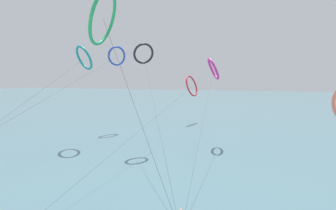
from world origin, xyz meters
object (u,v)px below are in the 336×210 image
at_px(kite_crimson, 192,86).
at_px(kite_cobalt, 117,56).
at_px(kite_charcoal, 144,54).
at_px(kite_teal, 84,58).
at_px(kite_emerald, 103,18).
at_px(kite_magenta, 213,69).

xyz_separation_m(kite_crimson, kite_cobalt, (-12.72, -12.06, 6.24)).
relative_size(kite_charcoal, kite_teal, 0.77).
height_order(kite_emerald, kite_teal, kite_emerald).
xyz_separation_m(kite_emerald, kite_charcoal, (-2.07, 14.63, -2.01)).
bearing_deg(kite_cobalt, kite_charcoal, 74.69).
bearing_deg(kite_cobalt, kite_crimson, 166.19).
distance_m(kite_emerald, kite_teal, 19.36).
relative_size(kite_magenta, kite_charcoal, 1.31).
bearing_deg(kite_charcoal, kite_cobalt, -90.62).
xyz_separation_m(kite_crimson, kite_teal, (-12.30, -23.69, 5.09)).
height_order(kite_crimson, kite_emerald, kite_emerald).
distance_m(kite_magenta, kite_emerald, 22.49).
distance_m(kite_crimson, kite_cobalt, 18.61).
bearing_deg(kite_crimson, kite_charcoal, -172.36).
bearing_deg(kite_cobalt, kite_magenta, 107.19).
relative_size(kite_crimson, kite_emerald, 2.98).
xyz_separation_m(kite_emerald, kite_teal, (-12.27, 14.79, -2.40)).
relative_size(kite_cobalt, kite_teal, 1.42).
relative_size(kite_emerald, kite_charcoal, 0.84).
bearing_deg(kite_magenta, kite_crimson, 4.86).
distance_m(kite_magenta, kite_cobalt, 20.90).
height_order(kite_magenta, kite_charcoal, kite_charcoal).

